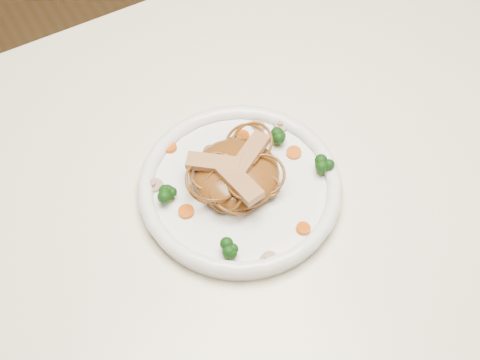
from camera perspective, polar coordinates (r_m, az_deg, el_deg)
table at (r=0.97m, az=2.45°, el=-2.89°), size 1.20×0.80×0.75m
plate at (r=0.86m, az=0.00°, el=-0.83°), size 0.29×0.29×0.02m
noodle_mound at (r=0.85m, az=-0.36°, el=0.56°), size 0.14×0.14×0.04m
chicken_a at (r=0.84m, az=0.79°, el=2.17°), size 0.07×0.06×0.01m
chicken_b at (r=0.83m, az=-2.30°, el=1.46°), size 0.07×0.06×0.01m
chicken_c at (r=0.82m, az=-0.25°, el=-0.00°), size 0.04×0.08×0.01m
broccoli_0 at (r=0.89m, az=3.10°, el=3.88°), size 0.04×0.04×0.03m
broccoli_1 at (r=0.84m, az=-6.17°, el=-1.15°), size 0.03×0.03×0.03m
broccoli_2 at (r=0.79m, az=-1.02°, el=-5.88°), size 0.03×0.03×0.03m
broccoli_3 at (r=0.87m, az=7.08°, el=1.23°), size 0.03×0.03×0.03m
carrot_0 at (r=0.90m, az=0.18°, el=3.83°), size 0.02×0.02×0.00m
carrot_1 at (r=0.84m, az=-4.63°, el=-2.71°), size 0.03×0.03×0.00m
carrot_2 at (r=0.89m, az=4.63°, el=2.34°), size 0.02×0.02×0.00m
carrot_3 at (r=0.90m, az=-6.01°, el=2.81°), size 0.02×0.02×0.00m
carrot_4 at (r=0.82m, az=5.44°, el=-4.15°), size 0.02×0.02×0.00m
mushroom_0 at (r=0.80m, az=2.38°, el=-6.77°), size 0.03×0.03×0.01m
mushroom_1 at (r=0.92m, az=3.44°, el=4.64°), size 0.03×0.03×0.01m
mushroom_2 at (r=0.86m, az=-7.48°, el=-0.48°), size 0.04×0.04×0.01m
mushroom_3 at (r=0.92m, az=1.54°, el=4.69°), size 0.03×0.03×0.01m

